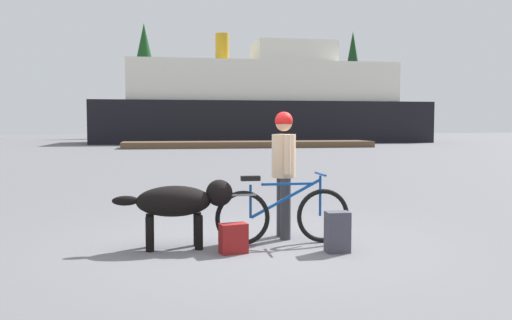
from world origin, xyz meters
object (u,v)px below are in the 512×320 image
bicycle (282,214)px  person_cyclist (284,162)px  dog (181,202)px  backpack (337,232)px  handbag_pannier (233,238)px  ferry_boat (262,105)px

bicycle → person_cyclist: bearing=74.5°
bicycle → dog: (-1.28, -0.00, 0.19)m
dog → backpack: size_ratio=3.01×
dog → handbag_pannier: size_ratio=4.12×
backpack → ferry_boat: ferry_boat is taller
bicycle → ferry_boat: bearing=79.5°
ferry_boat → dog: bearing=-102.3°
dog → backpack: bearing=-16.5°
backpack → person_cyclist: bearing=116.0°
person_cyclist → backpack: (0.45, -0.92, -0.77)m
dog → ferry_boat: (8.40, 38.43, 2.59)m
backpack → dog: bearing=163.5°
person_cyclist → ferry_boat: 38.76m
bicycle → person_cyclist: 0.74m
person_cyclist → backpack: 1.28m
dog → handbag_pannier: 0.81m
handbag_pannier → bicycle: bearing=29.7°
person_cyclist → handbag_pannier: bearing=-135.9°
bicycle → handbag_pannier: size_ratio=4.91×
ferry_boat → backpack: bearing=-99.6°
bicycle → ferry_boat: size_ratio=0.06×
person_cyclist → backpack: person_cyclist is taller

